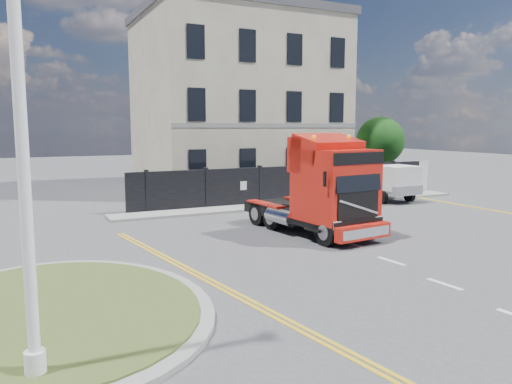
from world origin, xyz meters
TOP-DOWN VIEW (x-y plane):
  - ground at (0.00, 0.00)m, footprint 120.00×120.00m
  - traffic_island at (-7.00, -3.00)m, footprint 6.80×6.80m
  - hoarding_fence at (6.55, 9.00)m, footprint 18.80×0.25m
  - georgian_building at (6.00, 16.50)m, footprint 12.30×10.30m
  - tree at (14.38, 12.10)m, footprint 3.20×3.20m
  - pavement_far at (6.00, 8.10)m, footprint 20.00×1.60m
  - truck at (2.84, 1.17)m, footprint 2.98×6.44m
  - flatbed_pickup at (11.09, 7.07)m, footprint 2.17×4.90m
  - lamppost_island at (-7.50, -6.00)m, footprint 0.26×0.53m

SIDE VIEW (x-z plane):
  - ground at x=0.00m, z-range 0.00..0.00m
  - pavement_far at x=6.00m, z-range 0.00..0.12m
  - traffic_island at x=-7.00m, z-range 0.00..0.16m
  - hoarding_fence at x=6.55m, z-range 0.00..2.00m
  - flatbed_pickup at x=11.09m, z-range 0.08..2.10m
  - truck at x=2.84m, z-range -0.19..3.54m
  - tree at x=14.38m, z-range 0.65..5.45m
  - lamppost_island at x=-7.50m, z-range 0.18..8.74m
  - georgian_building at x=6.00m, z-range -0.63..12.17m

